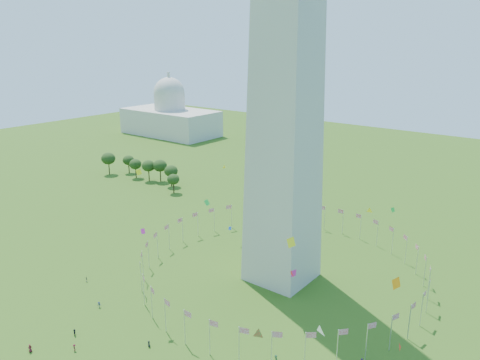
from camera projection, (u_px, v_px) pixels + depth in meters
name	position (u px, v px, depth m)	size (l,w,h in m)	color
flag_ring	(281.00, 263.00, 135.63)	(80.24, 80.24, 9.00)	silver
capitol_building	(170.00, 103.00, 334.22)	(70.00, 35.00, 46.00)	beige
kites_aloft	(272.00, 273.00, 101.17)	(102.93, 82.62, 34.21)	white
tree_line_west	(144.00, 170.00, 229.25)	(54.72, 14.96, 11.06)	#294A18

